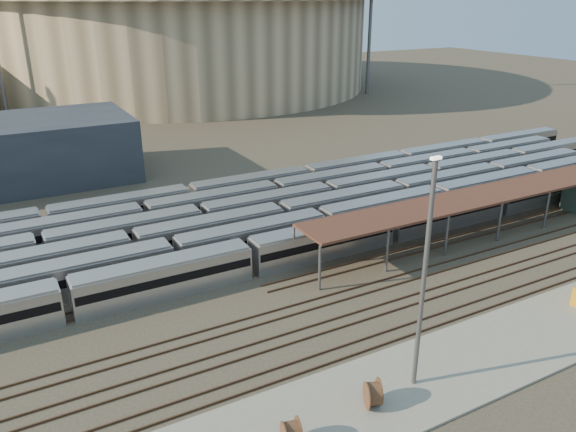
% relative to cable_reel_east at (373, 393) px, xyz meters
% --- Properties ---
extents(ground, '(420.00, 420.00, 0.00)m').
position_rel_cable_reel_east_xyz_m(ground, '(13.85, 15.61, -1.21)').
color(ground, '#383026').
rests_on(ground, ground).
extents(apron, '(50.00, 9.00, 0.20)m').
position_rel_cable_reel_east_xyz_m(apron, '(8.85, 0.61, -1.11)').
color(apron, gray).
rests_on(apron, ground).
extents(subway_trains, '(123.11, 23.90, 3.60)m').
position_rel_cable_reel_east_xyz_m(subway_trains, '(15.86, 34.11, 0.59)').
color(subway_trains, silver).
rests_on(subway_trains, ground).
extents(inspection_shed, '(60.30, 6.00, 5.30)m').
position_rel_cable_reel_east_xyz_m(inspection_shed, '(35.85, 19.61, 3.77)').
color(inspection_shed, '#57565B').
rests_on(inspection_shed, ground).
extents(empty_tracks, '(170.00, 9.62, 0.18)m').
position_rel_cable_reel_east_xyz_m(empty_tracks, '(13.85, 10.61, -1.12)').
color(empty_tracks, '#4C3323').
rests_on(empty_tracks, ground).
extents(stadium, '(124.00, 124.00, 32.50)m').
position_rel_cable_reel_east_xyz_m(stadium, '(38.85, 155.61, 15.26)').
color(stadium, tan).
rests_on(stadium, ground).
extents(floodlight_2, '(4.00, 1.00, 38.40)m').
position_rel_cable_reel_east_xyz_m(floodlight_2, '(83.85, 115.61, 19.44)').
color(floodlight_2, '#57565B').
rests_on(floodlight_2, ground).
extents(floodlight_3, '(4.00, 1.00, 38.40)m').
position_rel_cable_reel_east_xyz_m(floodlight_3, '(3.85, 175.61, 19.44)').
color(floodlight_3, '#57565B').
rests_on(floodlight_3, ground).
extents(cable_reel_east, '(1.79, 2.30, 2.02)m').
position_rel_cable_reel_east_xyz_m(cable_reel_east, '(0.00, 0.00, 0.00)').
color(cable_reel_east, '#543721').
rests_on(cable_reel_east, apron).
extents(yard_light_pole, '(0.81, 0.36, 18.15)m').
position_rel_cable_reel_east_xyz_m(yard_light_pole, '(4.34, 0.50, 8.15)').
color(yard_light_pole, '#57565B').
rests_on(yard_light_pole, apron).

